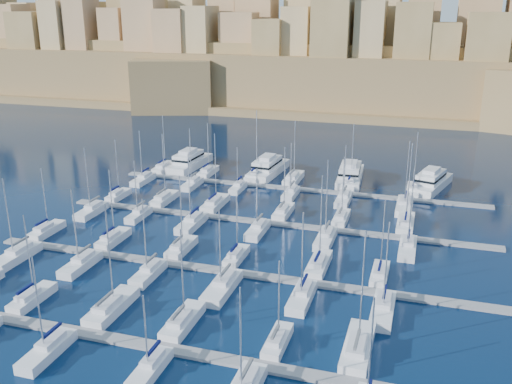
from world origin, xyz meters
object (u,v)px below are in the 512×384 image
(sailboat_2, at_px, (111,307))
(motor_yacht_c, at_px, (350,174))
(motor_yacht_d, at_px, (431,182))
(motor_yacht_a, at_px, (189,161))
(motor_yacht_b, at_px, (268,168))
(sailboat_4, at_px, (277,342))

(sailboat_2, xyz_separation_m, motor_yacht_c, (22.31, 70.00, 0.96))
(sailboat_2, bearing_deg, motor_yacht_d, 59.70)
(motor_yacht_a, relative_size, motor_yacht_b, 0.97)
(motor_yacht_b, distance_m, motor_yacht_d, 38.58)
(motor_yacht_a, xyz_separation_m, motor_yacht_c, (41.08, 0.33, -0.00))
(sailboat_2, relative_size, motor_yacht_a, 0.92)
(motor_yacht_c, distance_m, motor_yacht_d, 18.39)
(motor_yacht_b, xyz_separation_m, motor_yacht_c, (20.19, 0.13, 0.00))
(motor_yacht_b, relative_size, motor_yacht_d, 1.01)
(motor_yacht_c, bearing_deg, sailboat_2, -107.68)
(sailboat_2, xyz_separation_m, motor_yacht_b, (2.12, 69.87, 0.96))
(motor_yacht_a, bearing_deg, motor_yacht_c, 0.46)
(sailboat_2, distance_m, motor_yacht_d, 80.66)
(sailboat_4, bearing_deg, motor_yacht_c, 91.21)
(motor_yacht_b, bearing_deg, motor_yacht_a, -179.44)
(sailboat_2, relative_size, sailboat_4, 1.36)
(sailboat_4, relative_size, motor_yacht_d, 0.66)
(sailboat_2, height_order, sailboat_4, sailboat_2)
(motor_yacht_d, bearing_deg, motor_yacht_c, 178.86)
(sailboat_4, xyz_separation_m, motor_yacht_b, (-21.70, 71.19, 1.01))
(motor_yacht_a, xyz_separation_m, motor_yacht_d, (59.47, -0.04, 0.00))
(sailboat_2, bearing_deg, motor_yacht_b, 88.26)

